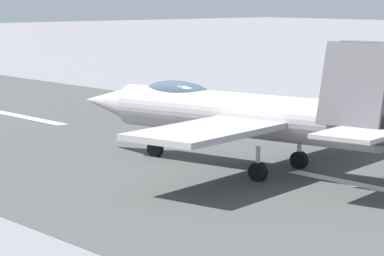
% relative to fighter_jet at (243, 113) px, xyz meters
% --- Properties ---
extents(ground_plane, '(400.00, 400.00, 0.00)m').
position_rel_fighter_jet_xyz_m(ground_plane, '(-5.28, -1.26, -2.41)').
color(ground_plane, slate).
extents(runway_strip, '(240.00, 26.00, 0.02)m').
position_rel_fighter_jet_xyz_m(runway_strip, '(-5.30, -1.26, -2.40)').
color(runway_strip, '#434644').
rests_on(runway_strip, ground).
extents(fighter_jet, '(17.52, 14.64, 5.61)m').
position_rel_fighter_jet_xyz_m(fighter_jet, '(0.00, 0.00, 0.00)').
color(fighter_jet, '#ACA5A9').
rests_on(fighter_jet, ground).
extents(crew_person, '(0.37, 0.69, 1.60)m').
position_rel_fighter_jet_xyz_m(crew_person, '(15.69, -7.04, -1.61)').
color(crew_person, '#1E2338').
rests_on(crew_person, ground).
extents(marker_cone_mid, '(0.44, 0.44, 0.55)m').
position_rel_fighter_jet_xyz_m(marker_cone_mid, '(6.75, -13.67, -2.14)').
color(marker_cone_mid, orange).
rests_on(marker_cone_mid, ground).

